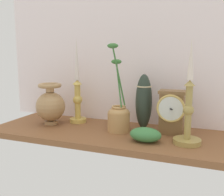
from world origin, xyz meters
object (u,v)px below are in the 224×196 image
object	(u,v)px
brass_vase_jar	(119,115)
tall_ceramic_vase	(144,101)
candlestick_tall_left	(77,95)
brass_vase_bulbous	(51,105)
candlestick_tall_center	(188,114)
mantel_clock	(172,112)

from	to	relation	value
brass_vase_jar	tall_ceramic_vase	size ratio (longest dim) A/B	1.53
candlestick_tall_left	brass_vase_bulbous	world-z (taller)	candlestick_tall_left
candlestick_tall_left	candlestick_tall_center	distance (cm)	52.12
mantel_clock	brass_vase_bulbous	world-z (taller)	brass_vase_bulbous
brass_vase_bulbous	tall_ceramic_vase	distance (cm)	41.86
brass_vase_bulbous	brass_vase_jar	size ratio (longest dim) A/B	0.52
candlestick_tall_center	brass_vase_jar	world-z (taller)	candlestick_tall_center
candlestick_tall_left	mantel_clock	bearing A→B (deg)	-4.64
mantel_clock	brass_vase_bulbous	bearing A→B (deg)	-175.76
candlestick_tall_center	brass_vase_jar	xyz separation A→B (cm)	(-27.75, 5.66, -4.03)
candlestick_tall_left	candlestick_tall_center	world-z (taller)	candlestick_tall_left
candlestick_tall_left	tall_ceramic_vase	xyz separation A→B (cm)	(31.24, 0.37, -1.24)
candlestick_tall_center	mantel_clock	bearing A→B (deg)	126.65
brass_vase_bulbous	candlestick_tall_left	bearing A→B (deg)	37.43
mantel_clock	tall_ceramic_vase	distance (cm)	13.13
candlestick_tall_left	tall_ceramic_vase	distance (cm)	31.26
candlestick_tall_center	tall_ceramic_vase	xyz separation A→B (cm)	(-19.22, 13.26, 0.90)
brass_vase_jar	tall_ceramic_vase	world-z (taller)	brass_vase_jar
mantel_clock	tall_ceramic_vase	xyz separation A→B (cm)	(-12.25, 3.91, 2.63)
candlestick_tall_center	tall_ceramic_vase	world-z (taller)	candlestick_tall_center
candlestick_tall_center	brass_vase_bulbous	world-z (taller)	candlestick_tall_center
mantel_clock	brass_vase_jar	bearing A→B (deg)	-169.92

